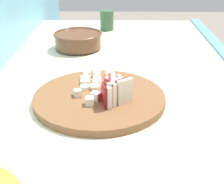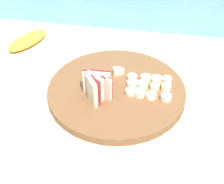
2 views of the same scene
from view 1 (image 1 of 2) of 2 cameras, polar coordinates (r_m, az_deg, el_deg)
cutting_board at (r=0.84m, az=-2.23°, el=-1.13°), size 0.34×0.34×0.02m
apple_wedge_fan at (r=0.78m, az=0.23°, el=0.14°), size 0.08×0.07×0.07m
apple_dice_pile at (r=0.81m, az=-3.90°, el=-0.75°), size 0.08×0.08×0.02m
banana_slice_rows at (r=0.90m, az=-2.64°, el=2.07°), size 0.11×0.10×0.02m
ceramic_bowl at (r=1.24m, az=-6.01°, el=9.15°), size 0.18×0.18×0.06m
small_jar at (r=1.50m, az=-0.89°, el=12.52°), size 0.06×0.06×0.09m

